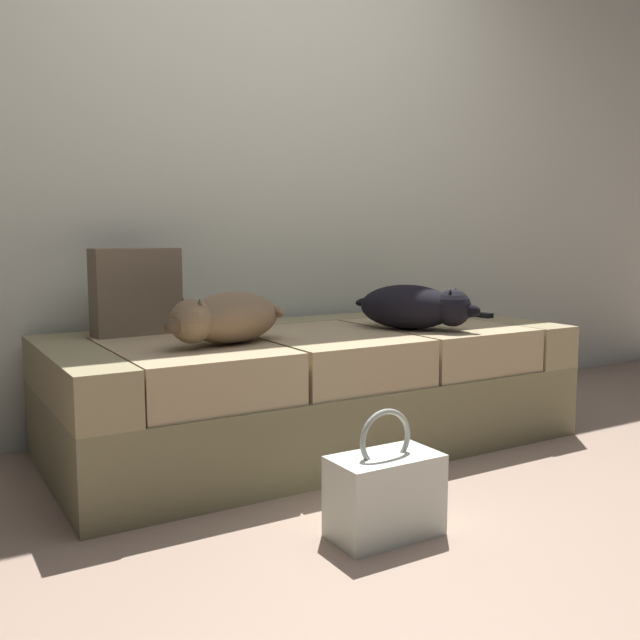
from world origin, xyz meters
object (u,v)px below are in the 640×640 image
(dog_dark, at_px, (415,307))
(handbag, at_px, (385,494))
(dog_tan, at_px, (226,318))
(throw_pillow, at_px, (136,292))
(tv_remote, at_px, (478,315))
(couch, at_px, (314,388))

(dog_dark, height_order, handbag, dog_dark)
(handbag, bearing_deg, dog_tan, 102.59)
(throw_pillow, height_order, handbag, throw_pillow)
(handbag, bearing_deg, throw_pillow, 107.87)
(handbag, bearing_deg, tv_remote, 36.71)
(dog_tan, xyz_separation_m, handbag, (0.17, -0.75, -0.45))
(dog_tan, height_order, tv_remote, dog_tan)
(throw_pillow, bearing_deg, dog_dark, -23.50)
(tv_remote, distance_m, handbag, 1.55)
(tv_remote, bearing_deg, throw_pillow, 163.57)
(dog_tan, xyz_separation_m, dog_dark, (0.83, -0.04, -0.00))
(couch, relative_size, dog_tan, 3.95)
(dog_tan, bearing_deg, couch, 17.08)
(couch, bearing_deg, throw_pillow, 157.57)
(dog_tan, distance_m, dog_dark, 0.83)
(couch, height_order, dog_dark, dog_dark)
(dog_dark, xyz_separation_m, handbag, (-0.66, -0.70, -0.45))
(couch, xyz_separation_m, handbag, (-0.28, -0.88, -0.11))
(throw_pillow, relative_size, handbag, 0.90)
(dog_dark, relative_size, throw_pillow, 1.48)
(dog_tan, bearing_deg, throw_pillow, 116.78)
(dog_dark, bearing_deg, handbag, -133.29)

